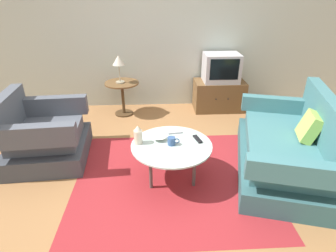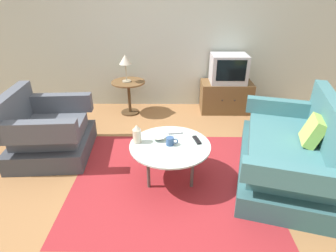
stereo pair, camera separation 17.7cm
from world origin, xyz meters
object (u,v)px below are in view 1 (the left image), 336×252
at_px(armchair, 43,137).
at_px(couch, 288,149).
at_px(tv_remote_silver, 175,132).
at_px(table_lamp, 119,62).
at_px(coffee_table, 171,147).
at_px(television, 221,68).
at_px(bowl, 159,138).
at_px(vase, 138,135).
at_px(tv_remote_dark, 198,139).
at_px(tv_stand, 219,95).
at_px(side_table, 122,91).
at_px(mug, 172,141).

height_order(armchair, couch, couch).
bearing_deg(tv_remote_silver, table_lamp, -70.46).
bearing_deg(coffee_table, television, 63.82).
bearing_deg(bowl, table_lamp, 109.18).
distance_m(vase, tv_remote_dark, 0.66).
height_order(coffee_table, vase, vase).
xyz_separation_m(television, vase, (-1.32, -1.90, -0.20)).
distance_m(tv_stand, bowl, 2.15).
height_order(armchair, coffee_table, armchair).
height_order(couch, side_table, couch).
bearing_deg(bowl, tv_stand, 59.52).
height_order(couch, tv_remote_silver, couch).
bearing_deg(armchair, vase, 64.56).
relative_size(tv_stand, mug, 6.57).
height_order(television, tv_remote_silver, television).
bearing_deg(vase, armchair, 158.85).
xyz_separation_m(couch, tv_stand, (-0.39, 1.86, -0.04)).
relative_size(bowl, tv_remote_dark, 0.92).
distance_m(bowl, tv_remote_dark, 0.42).
relative_size(mug, bowl, 0.81).
height_order(table_lamp, tv_remote_dark, table_lamp).
bearing_deg(table_lamp, bowl, -70.82).
relative_size(television, mug, 4.48).
bearing_deg(mug, tv_stand, 63.91).
relative_size(bowl, tv_remote_silver, 0.96).
relative_size(tv_remote_dark, tv_remote_silver, 1.05).
bearing_deg(tv_stand, tv_remote_silver, -117.97).
xyz_separation_m(armchair, table_lamp, (0.85, 1.30, 0.61)).
bearing_deg(coffee_table, couch, 4.10).
xyz_separation_m(coffee_table, mug, (0.00, -0.00, 0.08)).
bearing_deg(tv_remote_silver, couch, 166.31).
height_order(vase, tv_remote_dark, vase).
height_order(armchair, tv_remote_silver, armchair).
xyz_separation_m(coffee_table, vase, (-0.35, 0.05, 0.13)).
height_order(bowl, tv_remote_dark, bowl).
xyz_separation_m(mug, bowl, (-0.13, 0.11, -0.02)).
relative_size(side_table, tv_stand, 0.66).
bearing_deg(tv_remote_dark, mug, 91.09).
height_order(couch, bowl, couch).
distance_m(table_lamp, mug, 2.00).
distance_m(couch, bowl, 1.49).
height_order(couch, tv_stand, couch).
bearing_deg(bowl, couch, -0.43).
bearing_deg(television, table_lamp, -175.27).
distance_m(tv_remote_dark, tv_remote_silver, 0.29).
height_order(television, mug, television).
bearing_deg(vase, tv_remote_dark, 3.03).
bearing_deg(side_table, coffee_table, -69.11).
distance_m(television, tv_remote_dark, 2.01).
xyz_separation_m(side_table, mug, (0.70, -1.83, 0.09)).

